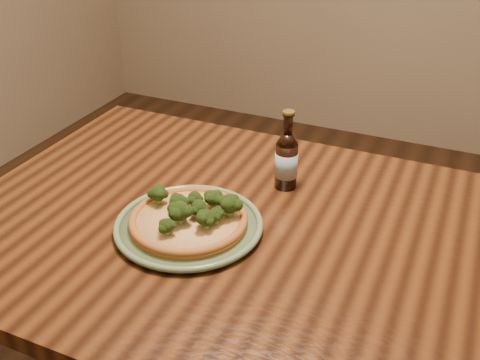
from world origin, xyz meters
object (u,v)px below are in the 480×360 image
at_px(pizza, 190,218).
at_px(beer_bottle, 286,160).
at_px(table, 312,278).
at_px(plate, 189,225).

xyz_separation_m(pizza, beer_bottle, (0.13, 0.25, 0.04)).
bearing_deg(table, beer_bottle, 125.26).
bearing_deg(table, pizza, -167.21).
height_order(table, pizza, pizza).
relative_size(plate, beer_bottle, 1.62).
xyz_separation_m(table, pizza, (-0.26, -0.06, 0.12)).
bearing_deg(beer_bottle, pizza, -95.04).
bearing_deg(table, plate, -166.97).
bearing_deg(beer_bottle, table, -33.21).
xyz_separation_m(table, beer_bottle, (-0.14, 0.19, 0.17)).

